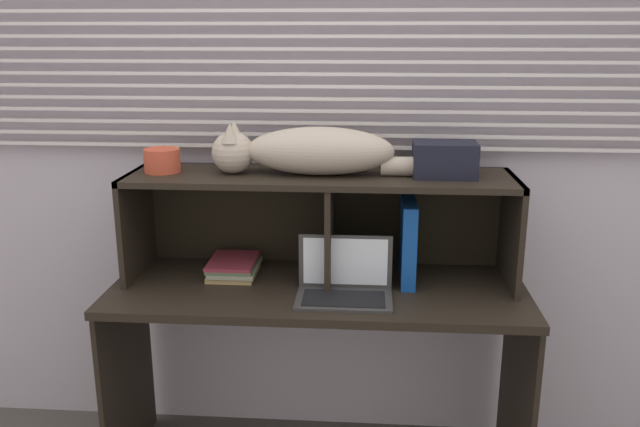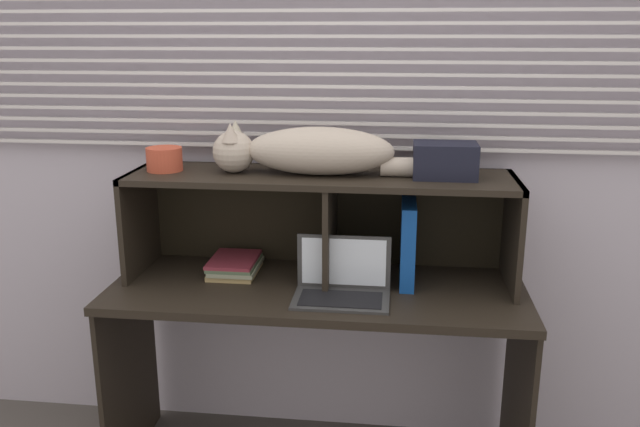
# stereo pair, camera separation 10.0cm
# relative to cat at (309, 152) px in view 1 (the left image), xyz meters

# --- Properties ---
(back_panel_with_blinds) EXTENTS (4.40, 0.08, 2.50)m
(back_panel_with_blinds) POSITION_rel_cat_xyz_m (0.04, 0.23, 0.04)
(back_panel_with_blinds) COLOR #B9B1BF
(back_panel_with_blinds) RESTS_ON ground
(desk) EXTENTS (1.48, 0.56, 0.74)m
(desk) POSITION_rel_cat_xyz_m (0.04, -0.09, -0.61)
(desk) COLOR black
(desk) RESTS_ON ground
(hutch_shelf_unit) EXTENTS (1.38, 0.36, 0.39)m
(hutch_shelf_unit) POSITION_rel_cat_xyz_m (0.04, 0.03, -0.19)
(hutch_shelf_unit) COLOR black
(hutch_shelf_unit) RESTS_ON desk
(cat) EXTENTS (0.88, 0.19, 0.18)m
(cat) POSITION_rel_cat_xyz_m (0.00, 0.00, 0.00)
(cat) COLOR #B5A695
(cat) RESTS_ON hutch_shelf_unit
(laptop) EXTENTS (0.32, 0.20, 0.20)m
(laptop) POSITION_rel_cat_xyz_m (0.13, -0.18, -0.43)
(laptop) COLOR #363636
(laptop) RESTS_ON desk
(binder_upright) EXTENTS (0.05, 0.26, 0.30)m
(binder_upright) POSITION_rel_cat_xyz_m (0.36, 0.00, -0.32)
(binder_upright) COLOR #114397
(binder_upright) RESTS_ON desk
(book_stack) EXTENTS (0.18, 0.23, 0.06)m
(book_stack) POSITION_rel_cat_xyz_m (-0.28, 0.00, -0.44)
(book_stack) COLOR tan
(book_stack) RESTS_ON desk
(small_basket) EXTENTS (0.13, 0.13, 0.08)m
(small_basket) POSITION_rel_cat_xyz_m (-0.53, 0.00, -0.04)
(small_basket) COLOR #BF4830
(small_basket) RESTS_ON hutch_shelf_unit
(storage_box) EXTENTS (0.22, 0.15, 0.12)m
(storage_box) POSITION_rel_cat_xyz_m (0.47, 0.00, -0.02)
(storage_box) COLOR black
(storage_box) RESTS_ON hutch_shelf_unit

